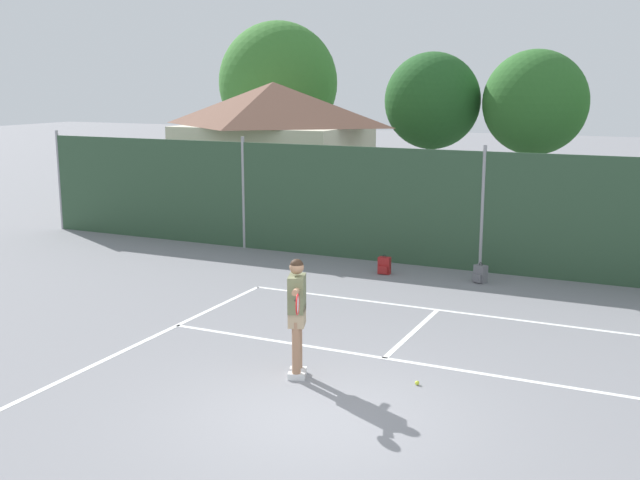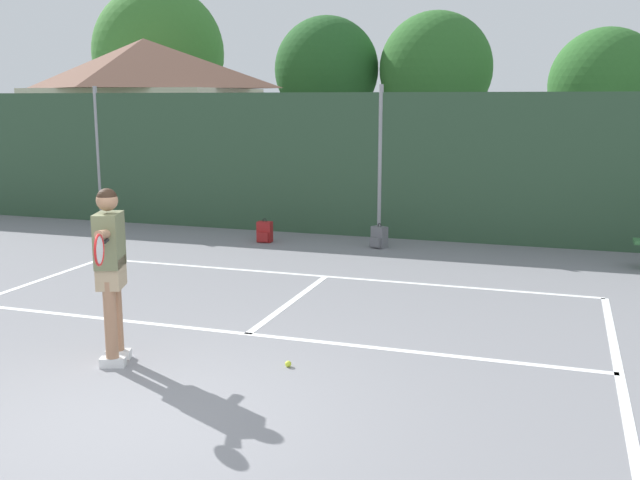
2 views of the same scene
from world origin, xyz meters
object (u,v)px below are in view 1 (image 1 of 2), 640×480
tennis_ball (417,383)px  backpack_grey (480,274)px  backpack_red (384,266)px  tennis_player (297,307)px

tennis_ball → backpack_grey: 6.40m
backpack_red → backpack_grey: (2.24, 0.16, 0.00)m
tennis_player → backpack_grey: bearing=80.2°
tennis_player → backpack_red: (-1.07, 6.67, -0.92)m
backpack_red → tennis_ball: bearing=-65.4°
tennis_player → backpack_grey: tennis_player is taller
tennis_player → backpack_grey: size_ratio=4.01×
backpack_red → backpack_grey: size_ratio=1.00×
tennis_ball → backpack_grey: (-0.59, 6.37, 0.16)m
tennis_player → backpack_red: tennis_player is taller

